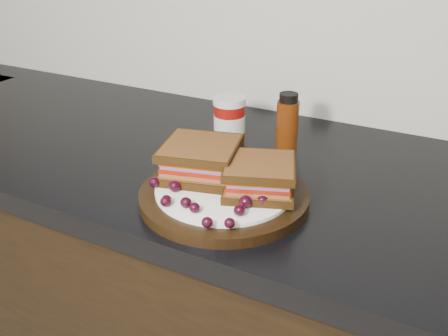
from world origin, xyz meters
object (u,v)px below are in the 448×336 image
(plate, at_px, (224,196))
(sandwich_left, at_px, (201,160))
(oil_bottle, at_px, (287,123))
(condiment_jar, at_px, (229,120))

(plate, xyz_separation_m, sandwich_left, (-0.06, 0.02, 0.04))
(plate, bearing_deg, oil_bottle, 85.77)
(condiment_jar, distance_m, oil_bottle, 0.12)
(plate, relative_size, sandwich_left, 2.24)
(sandwich_left, bearing_deg, condiment_jar, 88.95)
(oil_bottle, bearing_deg, plate, -94.23)
(sandwich_left, xyz_separation_m, oil_bottle, (0.07, 0.21, 0.01))
(condiment_jar, xyz_separation_m, oil_bottle, (0.12, 0.01, 0.01))
(plate, relative_size, condiment_jar, 2.83)
(plate, distance_m, condiment_jar, 0.25)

